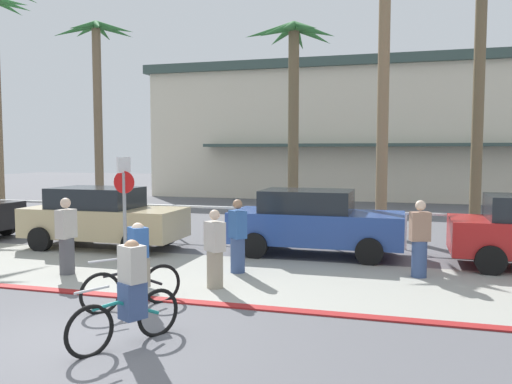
{
  "coord_description": "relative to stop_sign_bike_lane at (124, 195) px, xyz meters",
  "views": [
    {
      "loc": [
        4.51,
        -6.31,
        2.71
      ],
      "look_at": [
        0.97,
        6.0,
        1.7
      ],
      "focal_mm": 36.93,
      "sensor_mm": 36.0,
      "label": 1
    }
  ],
  "objects": [
    {
      "name": "pedestrian_3",
      "position": [
        -0.83,
        -1.04,
        -0.9
      ],
      "size": [
        0.37,
        0.44,
        1.69
      ],
      "color": "#4C4C51",
      "rests_on": "ground"
    },
    {
      "name": "car_blue_2",
      "position": [
        3.98,
        2.64,
        -0.81
      ],
      "size": [
        4.4,
        2.02,
        1.69
      ],
      "color": "#284793",
      "rests_on": "ground"
    },
    {
      "name": "pedestrian_2",
      "position": [
        6.55,
        0.8,
        -0.91
      ],
      "size": [
        0.46,
        0.39,
        1.66
      ],
      "color": "#384C7A",
      "rests_on": "ground"
    },
    {
      "name": "cyclist_black_1",
      "position": [
        1.79,
        -2.74,
        -0.98
      ],
      "size": [
        1.2,
        1.45,
        1.5
      ],
      "color": "black",
      "rests_on": "ground"
    },
    {
      "name": "palm_tree_4",
      "position": [
        5.48,
        6.33,
        4.95
      ],
      "size": [
        3.15,
        3.52,
        9.11
      ],
      "color": "#846B4C",
      "rests_on": "ground"
    },
    {
      "name": "car_tan_1",
      "position": [
        -1.83,
        1.96,
        -0.81
      ],
      "size": [
        4.4,
        2.02,
        1.69
      ],
      "color": "tan",
      "rests_on": "ground"
    },
    {
      "name": "ground_plane",
      "position": [
        1.76,
        5.54,
        -1.68
      ],
      "size": [
        80.0,
        80.0,
        0.0
      ],
      "primitive_type": "plane",
      "color": "#5B5B60"
    },
    {
      "name": "rail_fence",
      "position": [
        1.76,
        4.04,
        -0.84
      ],
      "size": [
        22.56,
        0.08,
        1.04
      ],
      "color": "white",
      "rests_on": "ground"
    },
    {
      "name": "palm_tree_3",
      "position": [
        2.5,
        6.81,
        3.65
      ],
      "size": [
        3.16,
        3.33,
        7.02
      ],
      "color": "brown",
      "rests_on": "ground"
    },
    {
      "name": "pedestrian_1",
      "position": [
        2.71,
        0.13,
        -0.92
      ],
      "size": [
        0.47,
        0.46,
        1.64
      ],
      "color": "#384C7A",
      "rests_on": "ground"
    },
    {
      "name": "pedestrian_0",
      "position": [
        2.68,
        -1.24,
        -0.96
      ],
      "size": [
        0.48,
        0.45,
        1.56
      ],
      "color": "gray",
      "rests_on": "ground"
    },
    {
      "name": "sidewalk_strip",
      "position": [
        1.76,
        -0.26,
        -1.67
      ],
      "size": [
        44.0,
        4.0,
        0.02
      ],
      "primitive_type": "cube",
      "color": "#9E9E93",
      "rests_on": "ground"
    },
    {
      "name": "building_backdrop",
      "position": [
        4.1,
        21.59,
        2.18
      ],
      "size": [
        25.51,
        9.53,
        7.68
      ],
      "color": "beige",
      "rests_on": "ground"
    },
    {
      "name": "stop_sign_bike_lane",
      "position": [
        0.0,
        0.0,
        0.0
      ],
      "size": [
        0.52,
        0.56,
        2.56
      ],
      "color": "gray",
      "rests_on": "ground"
    },
    {
      "name": "curb_paint",
      "position": [
        1.76,
        -2.26,
        -1.66
      ],
      "size": [
        44.0,
        0.24,
        0.03
      ],
      "primitive_type": "cube",
      "color": "maroon",
      "rests_on": "ground"
    },
    {
      "name": "palm_tree_2",
      "position": [
        -6.42,
        9.03,
        4.33
      ],
      "size": [
        3.42,
        3.29,
        8.15
      ],
      "color": "#756047",
      "rests_on": "ground"
    },
    {
      "name": "cyclist_teal_0",
      "position": [
        2.57,
        -4.33,
        -0.98
      ],
      "size": [
        0.88,
        1.65,
        1.5
      ],
      "color": "black",
      "rests_on": "ground"
    },
    {
      "name": "palm_tree_5",
      "position": [
        8.4,
        7.73,
        5.7
      ],
      "size": [
        3.2,
        3.15,
        10.12
      ],
      "color": "brown",
      "rests_on": "ground"
    }
  ]
}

